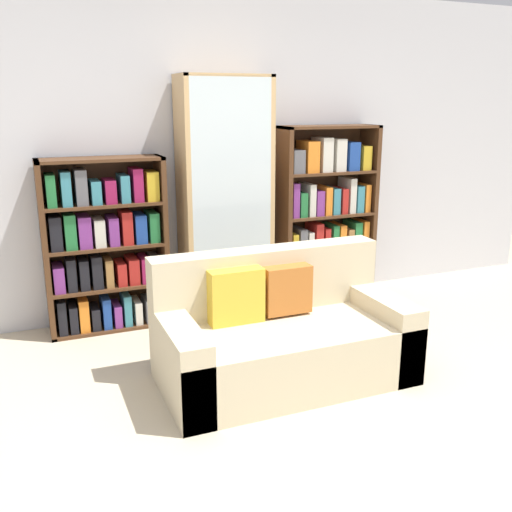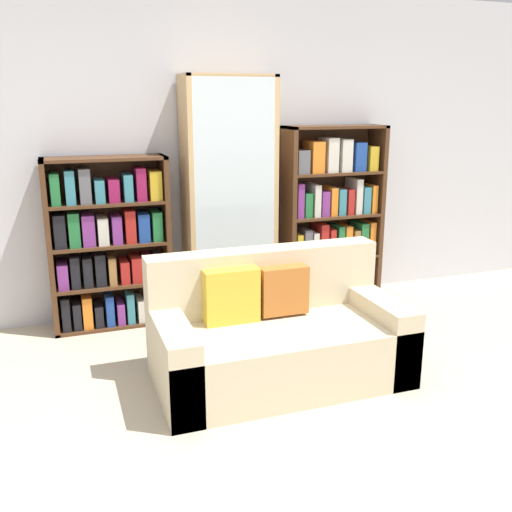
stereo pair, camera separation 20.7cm
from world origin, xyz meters
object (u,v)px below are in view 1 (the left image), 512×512
at_px(bookshelf_left, 105,248).
at_px(wine_bottle, 323,303).
at_px(display_cabinet, 225,199).
at_px(bookshelf_right, 326,217).
at_px(couch, 281,336).

bearing_deg(bookshelf_left, wine_bottle, -18.79).
bearing_deg(wine_bottle, display_cabinet, 140.10).
height_order(bookshelf_left, bookshelf_right, bookshelf_right).
relative_size(bookshelf_left, bookshelf_right, 0.87).
height_order(bookshelf_left, wine_bottle, bookshelf_left).
distance_m(bookshelf_right, wine_bottle, 0.88).
bearing_deg(display_cabinet, bookshelf_right, 0.89).
xyz_separation_m(bookshelf_left, bookshelf_right, (1.99, 0.00, 0.09)).
distance_m(couch, wine_bottle, 1.07).
bearing_deg(couch, wine_bottle, 45.92).
relative_size(display_cabinet, bookshelf_right, 1.26).
bearing_deg(wine_bottle, bookshelf_left, 161.21).
bearing_deg(bookshelf_right, wine_bottle, -119.24).
height_order(display_cabinet, wine_bottle, display_cabinet).
bearing_deg(display_cabinet, wine_bottle, -39.90).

